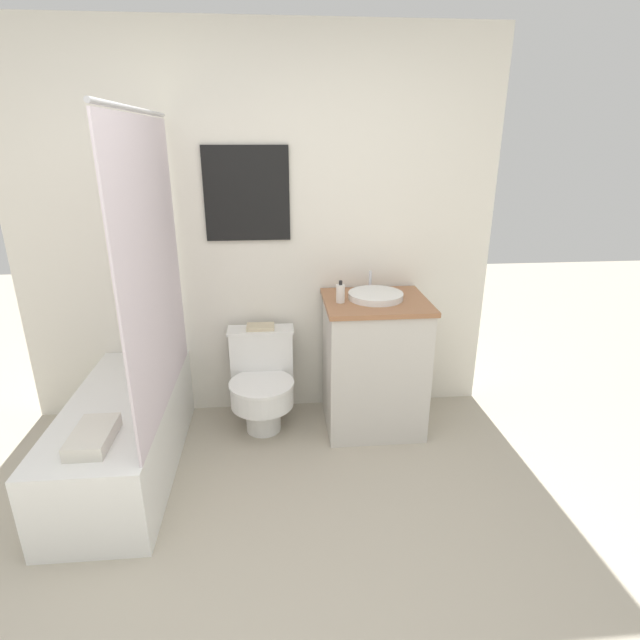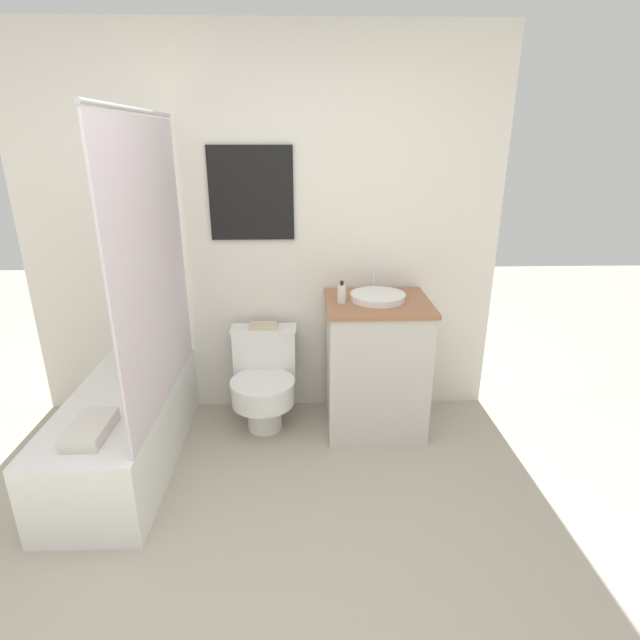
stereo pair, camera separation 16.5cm
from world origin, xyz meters
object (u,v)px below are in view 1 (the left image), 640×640
(soap_bottle, at_px, (340,293))
(book_on_tank, at_px, (261,327))
(toilet, at_px, (262,381))
(sink, at_px, (376,296))

(soap_bottle, height_order, book_on_tank, soap_bottle)
(soap_bottle, distance_m, book_on_tank, 0.61)
(book_on_tank, bearing_deg, toilet, -90.00)
(sink, bearing_deg, toilet, 178.50)
(sink, bearing_deg, soap_bottle, -166.60)
(sink, distance_m, book_on_tank, 0.79)
(toilet, xyz_separation_m, book_on_tank, (-0.00, 0.13, 0.34))
(sink, xyz_separation_m, book_on_tank, (-0.74, 0.15, -0.24))
(toilet, height_order, book_on_tank, book_on_tank)
(toilet, height_order, soap_bottle, soap_bottle)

